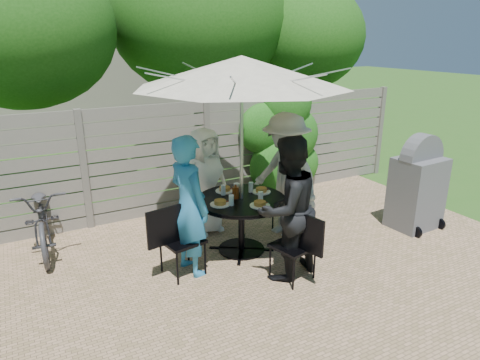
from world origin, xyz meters
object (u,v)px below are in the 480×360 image
plate_front (260,204)px  syrup_jug (236,193)px  person_right (285,176)px  glass_back (223,190)px  plate_right (261,191)px  bbq_grill (417,186)px  chair_back (201,212)px  glass_left (231,200)px  person_back (205,181)px  glass_right (251,187)px  coffee_cup (237,188)px  person_left (189,206)px  glass_front (261,197)px  umbrella (242,72)px  plate_back (225,190)px  bicycle (43,216)px  chair_right (290,216)px  patio_table (241,215)px  chair_front (293,259)px  plate_left (220,203)px  chair_left (182,254)px  person_front (287,209)px

plate_front → syrup_jug: 0.42m
person_right → glass_back: bearing=-105.5°
plate_right → bbq_grill: 2.46m
plate_right → syrup_jug: syrup_jug is taller
chair_back → glass_left: 1.25m
person_back → glass_right: (0.40, -0.66, 0.05)m
glass_right → bbq_grill: bbq_grill is taller
coffee_cup → bbq_grill: 2.80m
person_left → glass_front: bearing=-105.5°
umbrella → plate_front: size_ratio=12.28×
plate_back → glass_back: glass_back is taller
glass_left → plate_right: bearing=21.5°
syrup_jug → coffee_cup: syrup_jug is taller
glass_front → glass_left: bearing=168.9°
umbrella → coffee_cup: (0.05, 0.24, -1.58)m
plate_front → plate_right: size_ratio=1.00×
glass_right → bicycle: size_ratio=0.08×
glass_back → plate_back: bearing=55.7°
chair_right → plate_back: size_ratio=3.25×
plate_right → glass_left: size_ratio=1.86×
coffee_cup → bicycle: size_ratio=0.07×
patio_table → plate_back: plate_back is taller
chair_front → plate_back: bearing=-1.1°
patio_table → person_right: person_right is taller
plate_left → glass_front: glass_front is taller
chair_front → glass_back: bearing=3.8°
person_back → coffee_cup: (0.22, -0.58, 0.04)m
umbrella → person_back: (-0.17, 0.81, -1.62)m
person_back → plate_front: (0.25, -1.16, 0.00)m
person_back → chair_left: person_back is taller
plate_right → syrup_jug: (-0.42, -0.04, 0.06)m
plate_left → person_left: bearing=-168.1°
syrup_jug → chair_right: bearing=9.1°
person_front → coffee_cup: bearing=-95.4°
person_right → plate_left: 1.20m
chair_left → syrup_jug: 1.07m
bicycle → chair_right: bearing=-15.9°
chair_left → umbrella: bearing=1.6°
plate_front → person_left: bearing=168.5°
patio_table → glass_front: bearing=-56.1°
umbrella → glass_front: size_ratio=22.80×
chair_front → bicycle: bicycle is taller
person_front → coffee_cup: size_ratio=14.79×
chair_right → person_right: size_ratio=0.46×
plate_left → plate_front: bearing=-33.1°
chair_back → person_right: size_ratio=0.48×
bicycle → bbq_grill: (5.09, -1.95, 0.20)m
plate_front → umbrella: bearing=101.9°
bbq_grill → person_front: bearing=-178.0°
chair_front → bicycle: (-2.56, 2.32, 0.21)m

